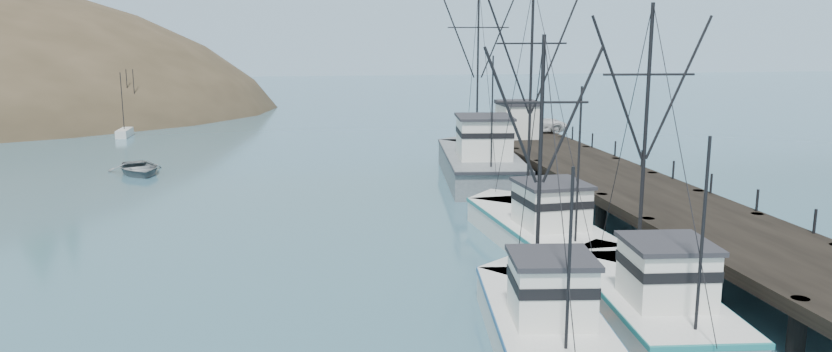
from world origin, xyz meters
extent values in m
plane|color=#30576B|center=(0.00, 0.00, 0.00)|extent=(400.00, 400.00, 0.00)
cube|color=black|center=(14.00, 16.00, 1.75)|extent=(6.00, 44.00, 0.50)
cylinder|color=black|center=(11.40, -4.00, 1.00)|extent=(0.56, 0.56, 2.00)
cylinder|color=black|center=(11.40, 1.00, 1.00)|extent=(0.56, 0.56, 2.00)
cylinder|color=black|center=(11.40, 6.00, 1.00)|extent=(0.56, 0.56, 2.00)
cylinder|color=black|center=(16.60, 6.00, 1.00)|extent=(0.56, 0.56, 2.00)
cylinder|color=black|center=(11.40, 11.00, 1.00)|extent=(0.56, 0.56, 2.00)
cylinder|color=black|center=(16.60, 11.00, 1.00)|extent=(0.56, 0.56, 2.00)
cylinder|color=black|center=(11.40, 16.00, 1.00)|extent=(0.56, 0.56, 2.00)
cylinder|color=black|center=(16.60, 16.00, 1.00)|extent=(0.56, 0.56, 2.00)
cylinder|color=black|center=(11.40, 21.00, 1.00)|extent=(0.56, 0.56, 2.00)
cylinder|color=black|center=(16.60, 21.00, 1.00)|extent=(0.56, 0.56, 2.00)
cylinder|color=black|center=(11.40, 26.00, 1.00)|extent=(0.56, 0.56, 2.00)
cylinder|color=black|center=(16.60, 26.00, 1.00)|extent=(0.56, 0.56, 2.00)
cylinder|color=black|center=(11.40, 31.00, 1.00)|extent=(0.56, 0.56, 2.00)
cylinder|color=black|center=(16.60, 31.00, 1.00)|extent=(0.56, 0.56, 2.00)
cylinder|color=black|center=(11.40, 36.00, 1.00)|extent=(0.56, 0.56, 2.00)
cylinder|color=black|center=(16.60, 36.00, 1.00)|extent=(0.56, 0.56, 2.00)
cube|color=beige|center=(-34.00, 62.00, 1.40)|extent=(4.00, 5.00, 2.80)
cube|color=#9EB2C6|center=(10.00, 170.00, 0.00)|extent=(360.00, 40.00, 26.00)
cube|color=silver|center=(-40.00, 185.00, 0.00)|extent=(180.00, 25.00, 18.00)
cube|color=silver|center=(-20.12, 51.49, 0.30)|extent=(1.00, 3.50, 0.90)
cylinder|color=black|center=(-20.12, 51.49, 3.20)|extent=(0.08, 0.08, 6.00)
cube|color=silver|center=(-20.21, 57.62, 0.30)|extent=(1.00, 3.50, 0.90)
cylinder|color=black|center=(-20.21, 57.62, 3.20)|extent=(0.08, 0.08, 6.00)
cube|color=silver|center=(-20.92, 57.81, 0.30)|extent=(1.00, 3.50, 0.90)
cylinder|color=black|center=(-20.92, 57.81, 3.20)|extent=(0.08, 0.08, 6.00)
cube|color=silver|center=(-30.97, 56.07, 0.30)|extent=(1.00, 3.50, 0.90)
cylinder|color=black|center=(-30.97, 56.07, 3.20)|extent=(0.08, 0.08, 6.00)
cube|color=silver|center=(8.32, -0.55, 0.45)|extent=(4.46, 9.47, 1.60)
cube|color=silver|center=(8.78, 4.01, 0.45)|extent=(3.56, 3.56, 1.60)
cube|color=#1D7375|center=(8.32, -0.55, 1.15)|extent=(4.56, 9.71, 0.18)
cube|color=silver|center=(8.21, -1.72, 2.20)|extent=(2.75, 2.82, 1.90)
cube|color=#26262B|center=(8.21, -1.72, 3.23)|extent=(2.98, 3.07, 0.16)
cylinder|color=black|center=(8.46, 0.85, 6.10)|extent=(0.14, 0.14, 9.70)
cylinder|color=black|center=(7.98, -4.06, 4.16)|extent=(0.10, 0.10, 5.82)
cube|color=silver|center=(4.09, -1.56, 0.45)|extent=(4.42, 8.70, 1.60)
cube|color=silver|center=(4.64, 2.57, 0.45)|extent=(3.33, 3.33, 1.60)
cube|color=navy|center=(4.09, -1.56, 1.15)|extent=(4.52, 8.92, 0.18)
cube|color=silver|center=(3.95, -2.62, 2.20)|extent=(2.64, 2.64, 1.90)
cube|color=#26262B|center=(3.95, -2.62, 3.23)|extent=(2.87, 2.88, 0.16)
cylinder|color=black|center=(4.26, -0.29, 5.57)|extent=(0.14, 0.14, 8.65)
cylinder|color=black|center=(3.67, -4.73, 3.84)|extent=(0.10, 0.10, 5.19)
cube|color=silver|center=(7.65, 9.48, 0.45)|extent=(4.65, 10.47, 1.60)
cube|color=silver|center=(7.29, 14.57, 0.45)|extent=(3.93, 3.93, 1.60)
cube|color=#1A686B|center=(7.65, 9.48, 1.15)|extent=(4.74, 10.74, 0.18)
cube|color=silver|center=(7.74, 8.17, 2.20)|extent=(2.95, 3.07, 1.90)
cube|color=#26262B|center=(7.74, 8.17, 3.23)|extent=(3.20, 3.35, 0.16)
cylinder|color=black|center=(7.54, 11.04, 6.71)|extent=(0.14, 0.14, 10.92)
cylinder|color=black|center=(7.93, 5.55, 4.53)|extent=(0.10, 0.10, 6.55)
cube|color=slate|center=(8.70, 25.25, 0.75)|extent=(6.26, 14.00, 2.20)
cube|color=slate|center=(9.50, 31.97, 0.75)|extent=(4.67, 4.67, 2.20)
cube|color=black|center=(8.70, 25.25, 1.75)|extent=(6.40, 14.36, 0.18)
cube|color=silver|center=(8.50, 23.52, 3.15)|extent=(3.72, 4.18, 2.60)
cube|color=#26262B|center=(8.50, 23.52, 4.53)|extent=(4.04, 4.56, 0.16)
cylinder|color=black|center=(8.95, 27.32, 7.47)|extent=(0.14, 0.14, 11.24)
cylinder|color=black|center=(8.09, 20.07, 5.22)|extent=(0.10, 0.10, 6.74)
cube|color=silver|center=(13.17, 31.31, 3.25)|extent=(2.80, 3.00, 2.50)
cube|color=#26262B|center=(13.17, 31.31, 4.65)|extent=(3.00, 3.20, 0.30)
imported|color=silver|center=(15.50, 34.00, 2.73)|extent=(5.54, 3.16, 1.46)
imported|color=slate|center=(-14.88, 31.36, 0.00)|extent=(5.40, 6.30, 1.10)
camera|label=1|loc=(-3.58, -23.27, 9.96)|focal=32.00mm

